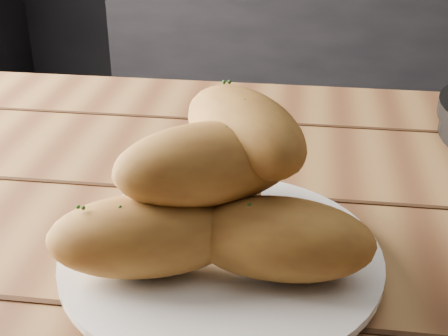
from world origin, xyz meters
TOP-DOWN VIEW (x-y plane):
  - plate at (-0.71, -0.39)m, footprint 0.28×0.28m
  - bread_rolls at (-0.72, -0.39)m, footprint 0.27×0.22m

SIDE VIEW (x-z plane):
  - plate at x=-0.71m, z-range 0.75..0.77m
  - bread_rolls at x=-0.72m, z-range 0.76..0.90m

